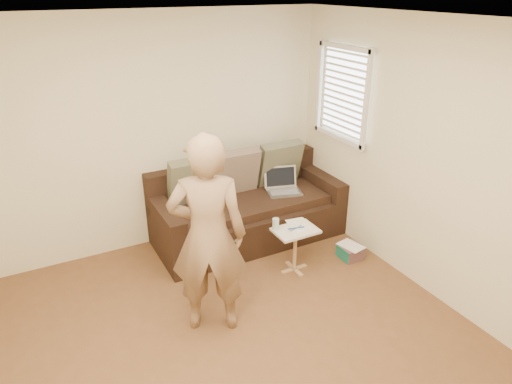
# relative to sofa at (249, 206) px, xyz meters

# --- Properties ---
(floor) EXTENTS (4.50, 4.50, 0.00)m
(floor) POSITION_rel_sofa_xyz_m (-0.90, -1.77, -0.42)
(floor) COLOR brown
(floor) RESTS_ON ground
(ceiling) EXTENTS (4.50, 4.50, 0.00)m
(ceiling) POSITION_rel_sofa_xyz_m (-0.90, -1.77, 2.18)
(ceiling) COLOR white
(ceiling) RESTS_ON wall_back
(wall_back) EXTENTS (4.00, 0.00, 4.00)m
(wall_back) POSITION_rel_sofa_xyz_m (-0.90, 0.48, 0.87)
(wall_back) COLOR beige
(wall_back) RESTS_ON ground
(wall_right) EXTENTS (0.00, 4.50, 4.50)m
(wall_right) POSITION_rel_sofa_xyz_m (1.10, -1.77, 0.87)
(wall_right) COLOR beige
(wall_right) RESTS_ON ground
(window_blinds) EXTENTS (0.12, 0.88, 1.08)m
(window_blinds) POSITION_rel_sofa_xyz_m (1.05, -0.27, 1.28)
(window_blinds) COLOR white
(window_blinds) RESTS_ON wall_right
(sofa) EXTENTS (2.20, 0.95, 0.85)m
(sofa) POSITION_rel_sofa_xyz_m (0.00, 0.00, 0.00)
(sofa) COLOR black
(sofa) RESTS_ON ground
(pillow_left) EXTENTS (0.55, 0.29, 0.57)m
(pillow_left) POSITION_rel_sofa_xyz_m (-0.60, 0.22, 0.37)
(pillow_left) COLOR #51563F
(pillow_left) RESTS_ON sofa
(pillow_mid) EXTENTS (0.55, 0.27, 0.57)m
(pillow_mid) POSITION_rel_sofa_xyz_m (-0.05, 0.22, 0.37)
(pillow_mid) COLOR #745E53
(pillow_mid) RESTS_ON sofa
(pillow_right) EXTENTS (0.55, 0.28, 0.57)m
(pillow_right) POSITION_rel_sofa_xyz_m (0.55, 0.23, 0.37)
(pillow_right) COLOR #51563F
(pillow_right) RESTS_ON sofa
(laptop_silver) EXTENTS (0.46, 0.39, 0.27)m
(laptop_silver) POSITION_rel_sofa_xyz_m (0.46, -0.05, 0.10)
(laptop_silver) COLOR #B7BABC
(laptop_silver) RESTS_ON sofa
(laptop_white) EXTENTS (0.36, 0.35, 0.21)m
(laptop_white) POSITION_rel_sofa_xyz_m (-0.53, -0.11, 0.10)
(laptop_white) COLOR white
(laptop_white) RESTS_ON sofa
(person) EXTENTS (0.79, 0.68, 1.81)m
(person) POSITION_rel_sofa_xyz_m (-1.00, -1.22, 0.48)
(person) COLOR olive
(person) RESTS_ON ground
(side_table) EXTENTS (0.45, 0.31, 0.49)m
(side_table) POSITION_rel_sofa_xyz_m (0.12, -0.84, -0.18)
(side_table) COLOR silver
(side_table) RESTS_ON ground
(drinking_glass) EXTENTS (0.07, 0.07, 0.12)m
(drinking_glass) POSITION_rel_sofa_xyz_m (-0.06, -0.74, 0.13)
(drinking_glass) COLOR silver
(drinking_glass) RESTS_ON side_table
(scissors) EXTENTS (0.19, 0.12, 0.02)m
(scissors) POSITION_rel_sofa_xyz_m (0.13, -0.83, 0.08)
(scissors) COLOR silver
(scissors) RESTS_ON side_table
(paper_on_table) EXTENTS (0.25, 0.33, 0.00)m
(paper_on_table) POSITION_rel_sofa_xyz_m (0.20, -0.78, 0.07)
(paper_on_table) COLOR white
(paper_on_table) RESTS_ON side_table
(striped_box) EXTENTS (0.25, 0.25, 0.16)m
(striped_box) POSITION_rel_sofa_xyz_m (0.80, -0.93, -0.35)
(striped_box) COLOR #B81B44
(striped_box) RESTS_ON ground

